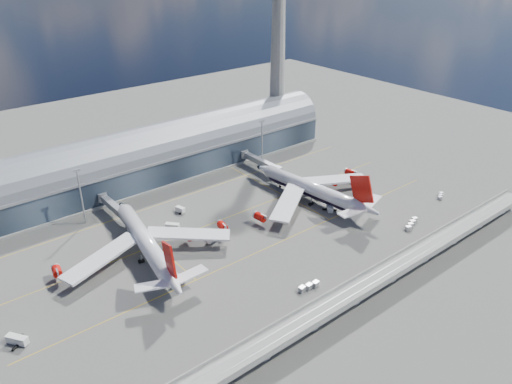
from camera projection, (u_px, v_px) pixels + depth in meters
ground at (254, 237)px, 207.77m from camera, size 500.00×500.00×0.00m
taxi_lines at (223, 216)px, 223.09m from camera, size 200.00×80.12×0.01m
terminal at (159, 156)px, 256.74m from camera, size 200.00×30.00×28.00m
control_tower at (278, 54)px, 289.95m from camera, size 19.00×19.00×103.00m
guideway at (356, 291)px, 167.25m from camera, size 220.00×8.50×7.20m
floodlight_mast_left at (81, 195)px, 211.63m from camera, size 3.00×0.70×25.70m
floodlight_mast_right at (262, 142)px, 267.92m from camera, size 3.00×0.70×25.70m
airliner_left at (147, 244)px, 191.09m from camera, size 69.14×72.78×22.25m
airliner_right at (312, 190)px, 233.80m from camera, size 69.42×72.58×23.01m
jet_bridge_left at (113, 206)px, 221.07m from camera, size 4.40×28.00×7.25m
jet_bridge_right at (259, 161)px, 266.16m from camera, size 4.40×32.00×7.25m
service_truck_0 at (17, 340)px, 151.92m from camera, size 5.81×6.96×2.86m
service_truck_1 at (178, 279)px, 179.29m from camera, size 5.41×3.73×2.87m
service_truck_2 at (213, 237)px, 204.77m from camera, size 7.83×4.72×2.74m
service_truck_3 at (330, 208)px, 227.12m from camera, size 5.73×6.28×2.98m
service_truck_4 at (180, 210)px, 225.91m from camera, size 3.15×4.93×2.64m
service_truck_5 at (172, 226)px, 212.43m from camera, size 5.59×5.91×2.85m
cargo_train_0 at (309, 286)px, 176.12m from camera, size 8.85×3.11×1.94m
cargo_train_1 at (411, 224)px, 215.25m from camera, size 11.34×5.19×1.89m
cargo_train_2 at (440, 196)px, 239.35m from camera, size 6.83×4.42×1.55m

